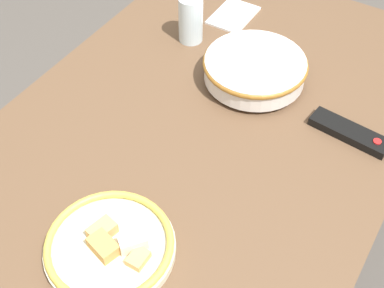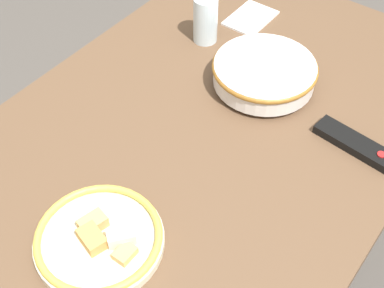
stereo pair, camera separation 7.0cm
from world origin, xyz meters
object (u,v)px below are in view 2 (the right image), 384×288
object	(u,v)px
noodle_bowl	(264,73)
tv_remote	(354,143)
drinking_glass	(205,20)
food_plate	(99,239)

from	to	relation	value
noodle_bowl	tv_remote	size ratio (longest dim) A/B	1.37
tv_remote	drinking_glass	xyz separation A→B (m)	(-0.12, -0.48, 0.05)
food_plate	drinking_glass	size ratio (longest dim) A/B	1.94
food_plate	tv_remote	size ratio (longest dim) A/B	1.32
noodle_bowl	tv_remote	world-z (taller)	noodle_bowl
food_plate	drinking_glass	bearing A→B (deg)	-161.36
noodle_bowl	tv_remote	distance (m)	0.27
drinking_glass	noodle_bowl	bearing A→B (deg)	73.45
noodle_bowl	drinking_glass	bearing A→B (deg)	-106.55
noodle_bowl	tv_remote	xyz separation A→B (m)	(0.05, 0.26, -0.03)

